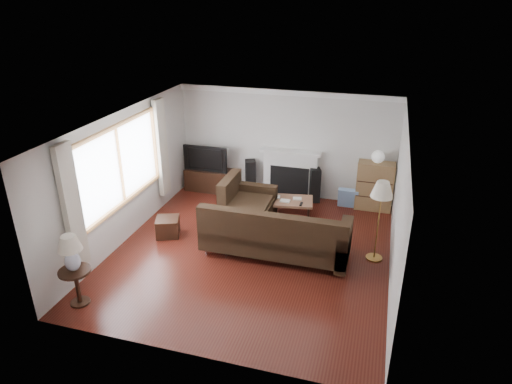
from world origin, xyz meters
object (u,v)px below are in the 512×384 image
(coffee_table, at_px, (286,209))
(side_table, at_px, (77,287))
(floor_lamp, at_px, (378,221))
(tv_stand, at_px, (208,179))
(bookshelf, at_px, (375,186))
(sectional_sofa, at_px, (276,231))

(coffee_table, relative_size, side_table, 1.85)
(floor_lamp, bearing_deg, coffee_table, 149.62)
(tv_stand, xyz_separation_m, side_table, (-0.31, -4.69, 0.04))
(coffee_table, bearing_deg, bookshelf, 20.23)
(sectional_sofa, distance_m, side_table, 3.46)
(bookshelf, bearing_deg, sectional_sofa, -123.62)
(bookshelf, xyz_separation_m, floor_lamp, (0.15, -2.13, 0.22))
(bookshelf, relative_size, floor_lamp, 0.71)
(coffee_table, height_order, floor_lamp, floor_lamp)
(tv_stand, height_order, coffee_table, tv_stand)
(coffee_table, relative_size, floor_lamp, 0.74)
(side_table, bearing_deg, tv_stand, 86.26)
(tv_stand, bearing_deg, coffee_table, -23.98)
(bookshelf, distance_m, sectional_sofa, 2.95)
(tv_stand, relative_size, floor_lamp, 0.70)
(tv_stand, distance_m, coffee_table, 2.35)
(sectional_sofa, bearing_deg, coffee_table, 95.51)
(bookshelf, height_order, floor_lamp, floor_lamp)
(sectional_sofa, distance_m, coffee_table, 1.47)
(coffee_table, bearing_deg, sectional_sofa, -93.86)
(floor_lamp, height_order, side_table, floor_lamp)
(tv_stand, distance_m, side_table, 4.70)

